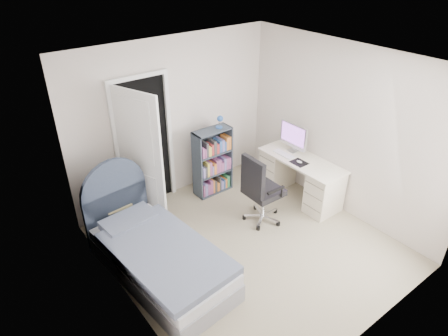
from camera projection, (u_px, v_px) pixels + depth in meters
room_shell at (252, 166)px, 4.83m from camera, size 3.50×3.70×2.60m
door at (141, 152)px, 5.60m from camera, size 0.92×0.79×2.06m
bed at (157, 255)px, 4.89m from camera, size 1.12×2.09×1.24m
nightstand at (113, 210)px, 5.52m from camera, size 0.40×0.40×0.58m
floor_lamp at (144, 186)px, 5.73m from camera, size 0.19×0.19×1.34m
bookcase at (213, 163)px, 6.39m from camera, size 0.62×0.27×1.31m
desk at (300, 176)px, 6.31m from camera, size 0.56×1.41×1.16m
office_chair at (259, 187)px, 5.62m from camera, size 0.55×0.57×1.09m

